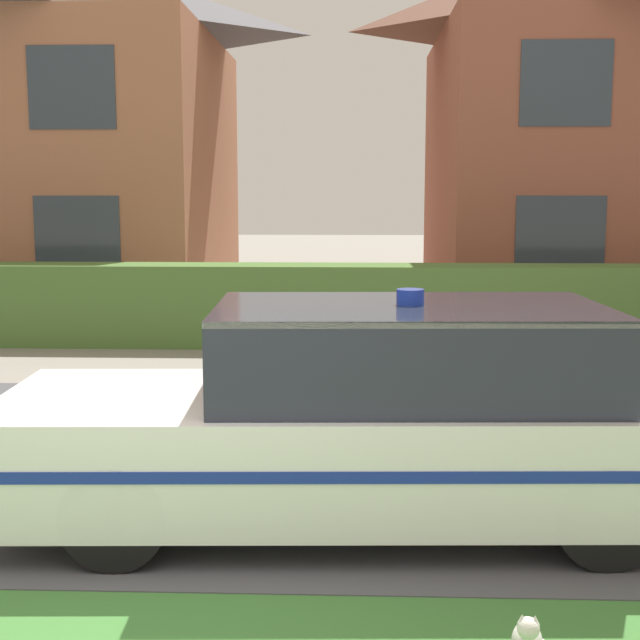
# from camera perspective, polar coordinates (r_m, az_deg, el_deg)

# --- Properties ---
(road_strip) EXTENTS (28.00, 5.16, 0.01)m
(road_strip) POSITION_cam_1_polar(r_m,az_deg,el_deg) (7.49, -5.72, -8.49)
(road_strip) COLOR #4C4C51
(road_strip) RESTS_ON ground
(garden_hedge) EXTENTS (14.01, 0.79, 1.14)m
(garden_hedge) POSITION_cam_1_polar(r_m,az_deg,el_deg) (12.44, 2.26, 0.93)
(garden_hedge) COLOR #4C7233
(garden_hedge) RESTS_ON ground
(police_car) EXTENTS (4.60, 1.81, 1.54)m
(police_car) POSITION_cam_1_polar(r_m,az_deg,el_deg) (5.78, 3.27, -6.31)
(police_car) COLOR black
(police_car) RESTS_ON road_strip
(cat) EXTENTS (0.20, 0.29, 0.27)m
(cat) POSITION_cam_1_polar(r_m,az_deg,el_deg) (4.47, 13.14, -19.32)
(cat) COLOR silver
(cat) RESTS_ON ground
(house_left) EXTENTS (8.20, 6.96, 7.05)m
(house_left) POSITION_cam_1_polar(r_m,az_deg,el_deg) (18.87, -18.83, 12.22)
(house_left) COLOR #A86B4C
(house_left) RESTS_ON ground
(house_right) EXTENTS (7.58, 6.87, 7.17)m
(house_right) POSITION_cam_1_polar(r_m,az_deg,el_deg) (18.22, 19.29, 12.54)
(house_right) COLOR #93513D
(house_right) RESTS_ON ground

